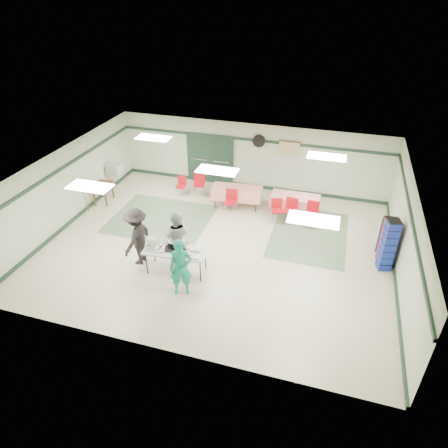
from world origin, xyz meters
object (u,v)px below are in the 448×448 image
(volunteer_teal, at_px, (181,268))
(chair_loose_a, at_px, (199,182))
(crate_stack_red, at_px, (387,240))
(broom, at_px, (85,199))
(serving_table, at_px, (176,252))
(printer_table, at_px, (102,187))
(volunteer_grey, at_px, (177,236))
(chair_d, at_px, (231,199))
(chair_c, at_px, (312,211))
(crate_stack_blue_b, at_px, (388,245))
(volunteer_dark, at_px, (137,237))
(office_printer, at_px, (114,169))
(crate_stack_blue_a, at_px, (385,235))
(dining_table_b, at_px, (237,193))
(chair_loose_b, at_px, (182,184))
(dining_table_a, at_px, (295,201))
(chair_b, at_px, (277,207))
(chair_a, at_px, (291,208))

(volunteer_teal, relative_size, chair_loose_a, 1.85)
(crate_stack_red, xyz_separation_m, broom, (-10.38, -0.17, -0.10))
(serving_table, xyz_separation_m, crate_stack_red, (5.92, 2.34, 0.03))
(crate_stack_red, xyz_separation_m, printer_table, (-10.30, 0.87, -0.10))
(broom, bearing_deg, volunteer_grey, -33.89)
(volunteer_teal, height_order, chair_d, volunteer_teal)
(volunteer_teal, height_order, printer_table, volunteer_teal)
(chair_c, bearing_deg, crate_stack_blue_b, -37.20)
(volunteer_teal, xyz_separation_m, volunteer_dark, (-1.78, 0.93, 0.07))
(volunteer_teal, xyz_separation_m, broom, (-4.96, 3.00, -0.22))
(chair_d, bearing_deg, office_printer, 174.56)
(volunteer_teal, distance_m, crate_stack_blue_b, 6.08)
(serving_table, height_order, crate_stack_blue_a, crate_stack_blue_a)
(dining_table_b, xyz_separation_m, crate_stack_blue_a, (5.26, -1.52, 0.03))
(chair_loose_b, bearing_deg, crate_stack_blue_a, -14.80)
(volunteer_dark, bearing_deg, crate_stack_red, 111.88)
(chair_c, bearing_deg, printer_table, -174.37)
(dining_table_a, height_order, chair_d, chair_d)
(chair_loose_a, bearing_deg, volunteer_grey, -94.75)
(serving_table, relative_size, office_printer, 3.64)
(serving_table, height_order, printer_table, serving_table)
(crate_stack_blue_b, relative_size, office_printer, 3.15)
(volunteer_teal, bearing_deg, volunteer_grey, 95.17)
(chair_c, distance_m, chair_loose_b, 5.32)
(volunteer_teal, distance_m, crate_stack_blue_a, 6.56)
(crate_stack_blue_a, xyz_separation_m, crate_stack_blue_b, (0.00, -0.92, 0.24))
(dining_table_a, bearing_deg, broom, -162.80)
(dining_table_b, bearing_deg, serving_table, -104.13)
(chair_b, height_order, printer_table, chair_b)
(dining_table_b, relative_size, office_printer, 3.63)
(crate_stack_blue_a, bearing_deg, printer_table, 178.01)
(volunteer_teal, relative_size, chair_d, 1.83)
(dining_table_b, height_order, crate_stack_blue_b, crate_stack_blue_b)
(serving_table, relative_size, crate_stack_blue_a, 1.63)
(dining_table_b, xyz_separation_m, chair_c, (2.89, -0.56, -0.01))
(chair_loose_a, xyz_separation_m, printer_table, (-3.36, -1.65, 0.07))
(chair_a, relative_size, chair_loose_a, 1.00)
(chair_loose_b, bearing_deg, dining_table_a, -4.98)
(volunteer_grey, height_order, dining_table_a, volunteer_grey)
(chair_c, distance_m, chair_d, 2.96)
(dining_table_a, distance_m, crate_stack_red, 3.68)
(volunteer_grey, relative_size, chair_d, 1.82)
(broom, bearing_deg, chair_d, 4.80)
(volunteer_dark, bearing_deg, dining_table_a, 140.50)
(chair_d, distance_m, broom, 5.31)
(chair_loose_a, distance_m, crate_stack_blue_b, 7.54)
(volunteer_grey, relative_size, printer_table, 1.78)
(chair_a, distance_m, chair_d, 2.21)
(volunteer_dark, bearing_deg, dining_table_b, 160.19)
(volunteer_teal, distance_m, crate_stack_red, 6.28)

